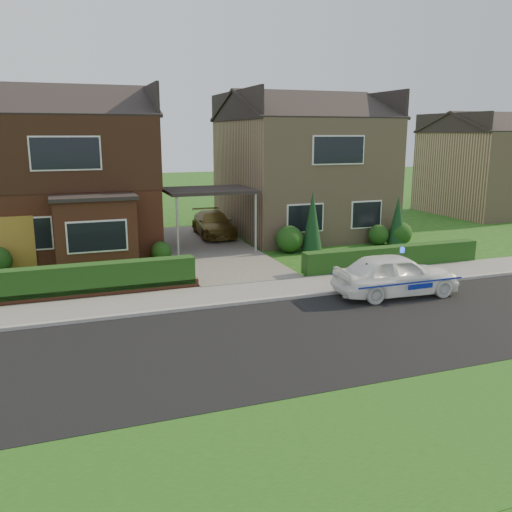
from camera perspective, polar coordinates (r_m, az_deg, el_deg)
name	(u,v)px	position (r m, az deg, el deg)	size (l,w,h in m)	color
ground	(319,334)	(14.43, 6.68, -8.18)	(120.00, 120.00, 0.00)	#1A4A13
road	(319,334)	(14.43, 6.68, -8.18)	(60.00, 6.00, 0.02)	black
kerb	(276,299)	(17.04, 2.10, -4.57)	(60.00, 0.16, 0.12)	#9E9993
sidewalk	(264,291)	(17.98, 0.84, -3.66)	(60.00, 2.00, 0.10)	slate
grass_verge	(446,430)	(10.64, 19.32, -16.93)	(60.00, 4.00, 0.01)	#1A4A13
driveway	(209,249)	(24.35, -4.93, 0.72)	(3.80, 12.00, 0.12)	#666059
house_left	(65,164)	(25.95, -19.42, 9.16)	(7.50, 9.53, 7.25)	brown
house_right	(301,162)	(28.65, 4.75, 9.81)	(7.50, 8.06, 7.25)	tan
carport_link	(209,191)	(23.90, -5.02, 6.79)	(3.80, 3.00, 2.77)	black
garage_door	(4,245)	(22.45, -25.01, 1.09)	(2.20, 0.10, 2.10)	#92631F
dwarf_wall	(79,294)	(18.01, -18.15, -3.85)	(7.70, 0.25, 0.36)	brown
hedge_left	(79,298)	(18.21, -18.13, -4.27)	(7.50, 0.55, 0.90)	#143B12
hedge_right	(392,269)	(21.68, 14.12, -1.31)	(7.50, 0.55, 0.80)	#143B12
shrub_left_mid	(122,250)	(21.88, -13.94, 0.60)	(1.32, 1.32, 1.32)	#143B12
shrub_left_near	(161,252)	(22.43, -9.93, 0.46)	(0.84, 0.84, 0.84)	#143B12
shrub_right_near	(289,239)	(23.79, 3.53, 1.78)	(1.20, 1.20, 1.20)	#143B12
shrub_right_mid	(378,235)	(26.05, 12.77, 2.18)	(0.96, 0.96, 0.96)	#143B12
shrub_right_far	(400,233)	(26.34, 14.96, 2.31)	(1.08, 1.08, 1.08)	#143B12
conifer_a	(312,223)	(23.90, 5.94, 3.49)	(0.90, 0.90, 2.60)	black
conifer_b	(397,222)	(26.14, 14.67, 3.50)	(0.90, 0.90, 2.20)	black
neighbour_right	(488,173)	(38.39, 23.24, 8.00)	(6.50, 7.00, 5.20)	tan
police_car	(396,275)	(18.01, 14.49, -1.93)	(3.73, 4.15, 1.55)	white
driveway_car	(213,224)	(27.20, -4.50, 3.41)	(1.67, 4.10, 1.19)	brown
potted_plant_a	(31,283)	(19.27, -22.58, -2.64)	(0.36, 0.24, 0.68)	gray
potted_plant_c	(137,259)	(21.56, -12.45, -0.34)	(0.39, 0.39, 0.70)	gray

